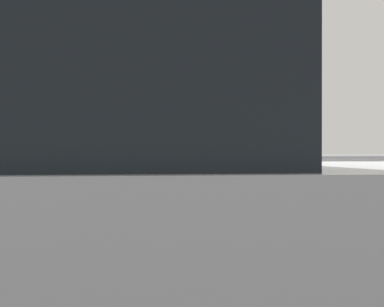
# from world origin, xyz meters

# --- Properties ---
(parking_meter) EXTENTS (0.17, 0.18, 1.51)m
(parking_meter) POSITION_xyz_m (0.30, 0.44, 1.23)
(parking_meter) COLOR slate
(parking_meter) RESTS_ON sidewalk_curb
(pedestrian_at_meter) EXTENTS (0.61, 0.53, 1.67)m
(pedestrian_at_meter) POSITION_xyz_m (0.95, 0.53, 1.09)
(pedestrian_at_meter) COLOR slate
(pedestrian_at_meter) RESTS_ON sidewalk_curb
(background_railing) EXTENTS (24.06, 0.06, 0.98)m
(background_railing) POSITION_xyz_m (0.00, 2.83, 0.84)
(background_railing) COLOR gray
(background_railing) RESTS_ON sidewalk_curb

